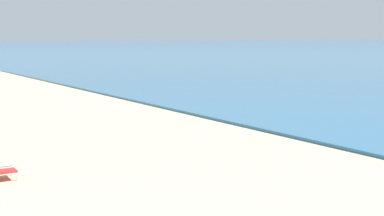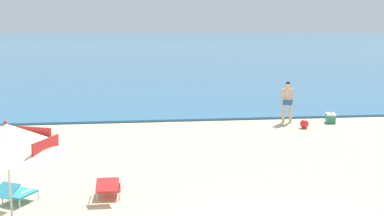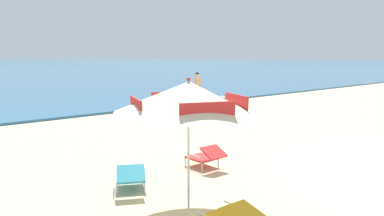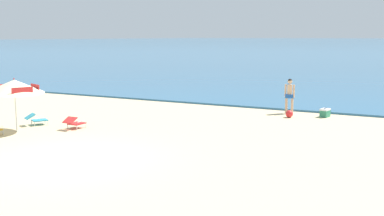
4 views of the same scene
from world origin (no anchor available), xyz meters
The scene contains 0 objects.
Camera 1 is at (8.01, 1.46, 2.99)m, focal length 48.29 mm.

